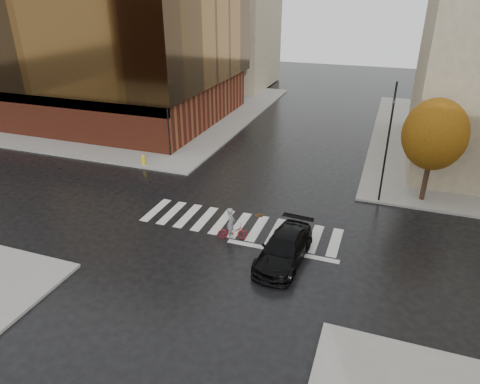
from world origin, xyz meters
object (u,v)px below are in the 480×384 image
(sedan, at_px, (284,248))
(fire_hydrant, at_px, (143,159))
(cyclist, at_px, (232,228))
(traffic_light_nw, at_px, (167,108))
(traffic_light_ne, at_px, (389,136))

(sedan, xyz_separation_m, fire_hydrant, (-13.29, 8.59, -0.15))
(sedan, bearing_deg, cyclist, 165.02)
(sedan, bearing_deg, fire_hydrant, 151.05)
(traffic_light_nw, height_order, traffic_light_ne, traffic_light_ne)
(sedan, bearing_deg, traffic_light_ne, 67.94)
(cyclist, xyz_separation_m, traffic_light_nw, (-9.11, 10.00, 3.40))
(cyclist, bearing_deg, traffic_light_ne, -61.23)
(cyclist, xyz_separation_m, traffic_light_ne, (7.29, 7.30, 3.81))
(fire_hydrant, bearing_deg, traffic_light_nw, 68.55)
(cyclist, height_order, traffic_light_nw, traffic_light_nw)
(traffic_light_nw, relative_size, fire_hydrant, 9.14)
(traffic_light_nw, bearing_deg, sedan, 45.15)
(fire_hydrant, bearing_deg, traffic_light_ne, -0.66)
(traffic_light_nw, xyz_separation_m, fire_hydrant, (-0.98, -2.50, -3.47))
(cyclist, bearing_deg, fire_hydrant, 37.12)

